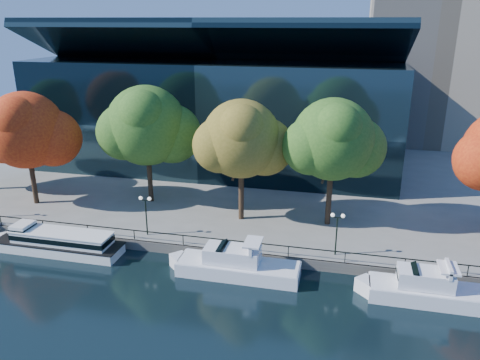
% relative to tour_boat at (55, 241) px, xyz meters
% --- Properties ---
extents(ground, '(160.00, 160.00, 0.00)m').
position_rel_tour_boat_xyz_m(ground, '(12.12, -0.95, -1.11)').
color(ground, black).
rests_on(ground, ground).
extents(promenade, '(90.00, 67.08, 1.00)m').
position_rel_tour_boat_xyz_m(promenade, '(12.12, 35.42, -0.61)').
color(promenade, slate).
rests_on(promenade, ground).
extents(railing, '(88.20, 0.08, 0.99)m').
position_rel_tour_boat_xyz_m(railing, '(12.12, 2.30, 0.83)').
color(railing, black).
rests_on(railing, promenade).
extents(convention_building, '(50.00, 24.57, 21.43)m').
position_rel_tour_boat_xyz_m(convention_building, '(8.12, 30.84, 7.40)').
color(convention_building, black).
rests_on(convention_building, ground).
extents(tour_boat, '(13.72, 3.06, 2.60)m').
position_rel_tour_boat_xyz_m(tour_boat, '(0.00, 0.00, 0.00)').
color(tour_boat, white).
rests_on(tour_boat, ground).
extents(cruiser_near, '(11.83, 3.05, 3.43)m').
position_rel_tour_boat_xyz_m(cruiser_near, '(17.65, -0.36, -0.04)').
color(cruiser_near, white).
rests_on(cruiser_near, ground).
extents(cruiser_far, '(10.47, 2.90, 3.42)m').
position_rel_tour_boat_xyz_m(cruiser_far, '(33.32, -0.75, -0.02)').
color(cruiser_far, white).
rests_on(cruiser_far, ground).
extents(tree_1, '(10.68, 8.76, 12.89)m').
position_rel_tour_boat_xyz_m(tree_1, '(-7.95, 8.47, 8.33)').
color(tree_1, black).
rests_on(tree_1, promenade).
extents(tree_2, '(11.20, 9.19, 13.48)m').
position_rel_tour_boat_xyz_m(tree_2, '(4.81, 12.12, 8.70)').
color(tree_2, black).
rests_on(tree_2, promenade).
extents(tree_3, '(10.06, 8.25, 12.79)m').
position_rel_tour_boat_xyz_m(tree_3, '(16.26, 9.47, 8.49)').
color(tree_3, black).
rests_on(tree_3, promenade).
extents(tree_4, '(10.22, 8.38, 13.14)m').
position_rel_tour_boat_xyz_m(tree_4, '(25.35, 10.22, 8.77)').
color(tree_4, black).
rests_on(tree_4, promenade).
extents(lamp_1, '(1.26, 0.36, 4.03)m').
position_rel_tour_boat_xyz_m(lamp_1, '(7.93, 3.55, 2.87)').
color(lamp_1, black).
rests_on(lamp_1, promenade).
extents(lamp_2, '(1.26, 0.36, 4.03)m').
position_rel_tour_boat_xyz_m(lamp_2, '(26.23, 3.55, 2.87)').
color(lamp_2, black).
rests_on(lamp_2, promenade).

